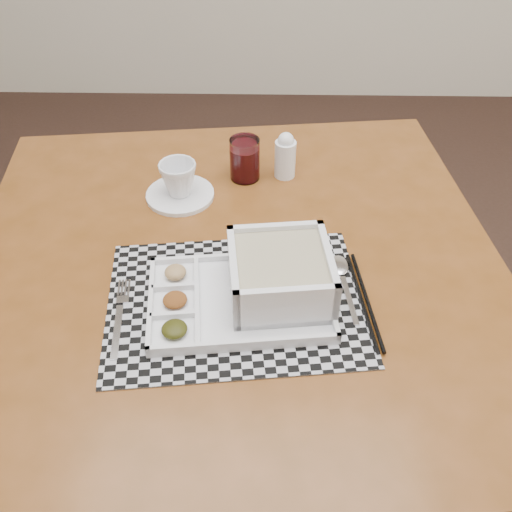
{
  "coord_description": "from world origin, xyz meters",
  "views": [
    {
      "loc": [
        -0.05,
        -0.6,
        1.52
      ],
      "look_at": [
        -0.07,
        0.18,
        0.82
      ],
      "focal_mm": 40.0,
      "sensor_mm": 36.0,
      "label": 1
    }
  ],
  "objects_px": {
    "serving_tray": "(268,282)",
    "juice_glass": "(245,161)",
    "dining_table": "(237,290)",
    "creamer_bottle": "(285,156)",
    "cup": "(178,179)"
  },
  "relations": [
    {
      "from": "creamer_bottle",
      "to": "cup",
      "type": "bearing_deg",
      "value": -159.0
    },
    {
      "from": "dining_table",
      "to": "creamer_bottle",
      "type": "xyz_separation_m",
      "value": [
        0.1,
        0.3,
        0.13
      ]
    },
    {
      "from": "serving_tray",
      "to": "cup",
      "type": "relative_size",
      "value": 4.22
    },
    {
      "from": "dining_table",
      "to": "creamer_bottle",
      "type": "height_order",
      "value": "creamer_bottle"
    },
    {
      "from": "serving_tray",
      "to": "juice_glass",
      "type": "distance_m",
      "value": 0.39
    },
    {
      "from": "serving_tray",
      "to": "cup",
      "type": "height_order",
      "value": "serving_tray"
    },
    {
      "from": "cup",
      "to": "juice_glass",
      "type": "relative_size",
      "value": 0.83
    },
    {
      "from": "dining_table",
      "to": "creamer_bottle",
      "type": "distance_m",
      "value": 0.34
    },
    {
      "from": "serving_tray",
      "to": "dining_table",
      "type": "bearing_deg",
      "value": 122.3
    },
    {
      "from": "serving_tray",
      "to": "juice_glass",
      "type": "bearing_deg",
      "value": 98.04
    },
    {
      "from": "dining_table",
      "to": "juice_glass",
      "type": "relative_size",
      "value": 11.68
    },
    {
      "from": "creamer_bottle",
      "to": "juice_glass",
      "type": "bearing_deg",
      "value": -173.71
    },
    {
      "from": "dining_table",
      "to": "cup",
      "type": "relative_size",
      "value": 14.06
    },
    {
      "from": "juice_glass",
      "to": "serving_tray",
      "type": "bearing_deg",
      "value": -81.96
    },
    {
      "from": "cup",
      "to": "dining_table",
      "type": "bearing_deg",
      "value": -63.64
    }
  ]
}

